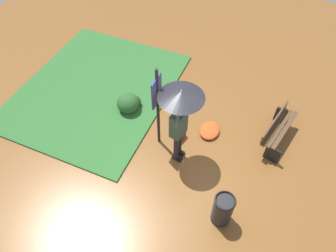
# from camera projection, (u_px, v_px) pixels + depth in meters

# --- Properties ---
(ground_plane) EXTENTS (18.00, 18.00, 0.00)m
(ground_plane) POSITION_uv_depth(u_px,v_px,m) (183.00, 161.00, 7.26)
(ground_plane) COLOR brown
(grass_verge) EXTENTS (4.80, 4.00, 0.05)m
(grass_verge) POSITION_uv_depth(u_px,v_px,m) (96.00, 89.00, 8.76)
(grass_verge) COLOR #2D662D
(grass_verge) RESTS_ON ground_plane
(person_with_umbrella) EXTENTS (0.96, 0.96, 2.04)m
(person_with_umbrella) POSITION_uv_depth(u_px,v_px,m) (180.00, 109.00, 6.20)
(person_with_umbrella) COLOR black
(person_with_umbrella) RESTS_ON ground_plane
(info_sign_post) EXTENTS (0.44, 0.07, 2.30)m
(info_sign_post) POSITION_uv_depth(u_px,v_px,m) (157.00, 100.00, 6.51)
(info_sign_post) COLOR black
(info_sign_post) RESTS_ON ground_plane
(handbag) EXTENTS (0.33, 0.21, 0.37)m
(handbag) POSITION_uv_depth(u_px,v_px,m) (180.00, 135.00, 7.59)
(handbag) COLOR brown
(handbag) RESTS_ON ground_plane
(park_bench) EXTENTS (1.42, 0.69, 0.75)m
(park_bench) POSITION_uv_depth(u_px,v_px,m) (278.00, 129.00, 7.35)
(park_bench) COLOR black
(park_bench) RESTS_ON ground_plane
(trash_bin) EXTENTS (0.42, 0.42, 0.83)m
(trash_bin) POSITION_uv_depth(u_px,v_px,m) (223.00, 210.00, 6.04)
(trash_bin) COLOR black
(trash_bin) RESTS_ON ground_plane
(shrub_cluster) EXTENTS (0.65, 0.59, 0.53)m
(shrub_cluster) POSITION_uv_depth(u_px,v_px,m) (129.00, 103.00, 8.11)
(shrub_cluster) COLOR #285628
(shrub_cluster) RESTS_ON ground_plane
(leaf_pile_by_bench) EXTENTS (0.62, 0.50, 0.14)m
(leaf_pile_by_bench) POSITION_uv_depth(u_px,v_px,m) (210.00, 130.00, 7.75)
(leaf_pile_by_bench) COLOR #B74C1E
(leaf_pile_by_bench) RESTS_ON ground_plane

